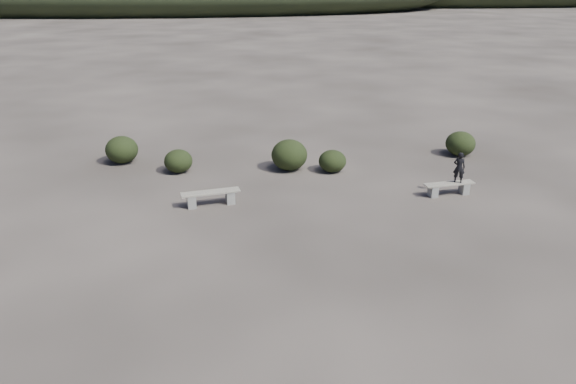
{
  "coord_description": "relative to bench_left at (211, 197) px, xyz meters",
  "views": [
    {
      "loc": [
        -1.29,
        -10.56,
        6.77
      ],
      "look_at": [
        -0.72,
        3.5,
        1.1
      ],
      "focal_mm": 35.0,
      "sensor_mm": 36.0,
      "label": 1
    }
  ],
  "objects": [
    {
      "name": "ground",
      "position": [
        2.99,
        -5.26,
        -0.27
      ],
      "size": [
        1200.0,
        1200.0,
        0.0
      ],
      "primitive_type": "plane",
      "color": "#2A2421",
      "rests_on": "ground"
    },
    {
      "name": "seated_person",
      "position": [
        7.76,
        0.57,
        0.63
      ],
      "size": [
        0.42,
        0.33,
        0.99
      ],
      "primitive_type": "imported",
      "rotation": [
        0.0,
        0.0,
        2.85
      ],
      "color": "black",
      "rests_on": "bench_right"
    },
    {
      "name": "bench_left",
      "position": [
        0.0,
        0.0,
        0.0
      ],
      "size": [
        1.82,
        0.8,
        0.45
      ],
      "rotation": [
        0.0,
        0.0,
        0.25
      ],
      "color": "slate",
      "rests_on": "ground"
    },
    {
      "name": "shrub_e",
      "position": [
        9.15,
        4.51,
        0.2
      ],
      "size": [
        1.12,
        1.12,
        0.93
      ],
      "primitive_type": "ellipsoid",
      "color": "black",
      "rests_on": "ground"
    },
    {
      "name": "shrub_c",
      "position": [
        4.04,
        2.86,
        0.12
      ],
      "size": [
        0.98,
        0.98,
        0.78
      ],
      "primitive_type": "ellipsoid",
      "color": "black",
      "rests_on": "ground"
    },
    {
      "name": "shrub_f",
      "position": [
        -3.62,
        4.16,
        0.23
      ],
      "size": [
        1.18,
        1.18,
        1.0
      ],
      "primitive_type": "ellipsoid",
      "color": "black",
      "rests_on": "ground"
    },
    {
      "name": "shrub_b",
      "position": [
        2.52,
        3.14,
        0.28
      ],
      "size": [
        1.28,
        1.28,
        1.1
      ],
      "primitive_type": "ellipsoid",
      "color": "black",
      "rests_on": "ground"
    },
    {
      "name": "shrub_a",
      "position": [
        -1.4,
        3.04,
        0.14
      ],
      "size": [
        1.0,
        1.0,
        0.82
      ],
      "primitive_type": "ellipsoid",
      "color": "black",
      "rests_on": "ground"
    },
    {
      "name": "bench_right",
      "position": [
        7.49,
        0.51,
        -0.02
      ],
      "size": [
        1.67,
        0.65,
        0.41
      ],
      "rotation": [
        0.0,
        0.0,
        0.2
      ],
      "color": "slate",
      "rests_on": "ground"
    }
  ]
}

